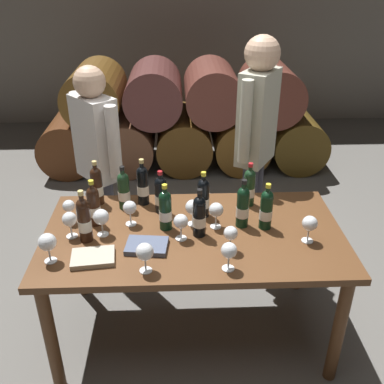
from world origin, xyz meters
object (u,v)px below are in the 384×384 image
(wine_bottle_3, at_px, (84,219))
(wine_bottle_2, at_px, (124,190))
(wine_glass_9, at_px, (70,220))
(leather_ledger, at_px, (147,246))
(wine_glass_2, at_px, (181,222))
(wine_glass_7, at_px, (101,218))
(wine_bottle_0, at_px, (165,210))
(wine_bottle_10, at_px, (143,185))
(wine_bottle_4, at_px, (243,206))
(wine_glass_10, at_px, (216,210))
(sommelier_presenting, at_px, (256,136))
(wine_bottle_8, at_px, (266,209))
(wine_bottle_1, at_px, (203,197))
(wine_bottle_11, at_px, (161,194))
(wine_glass_8, at_px, (130,208))
(tasting_notebook, at_px, (93,258))
(wine_glass_4, at_px, (229,251))
(wine_bottle_9, at_px, (249,187))
(wine_glass_3, at_px, (69,207))
(dining_table, at_px, (193,245))
(wine_bottle_7, at_px, (97,185))
(wine_glass_5, at_px, (310,224))
(wine_bottle_6, at_px, (199,216))
(wine_glass_0, at_px, (193,208))
(wine_glass_6, at_px, (47,243))
(wine_glass_1, at_px, (145,252))
(taster_seated_left, at_px, (98,156))
(wine_bottle_5, at_px, (94,205))

(wine_bottle_3, bearing_deg, wine_bottle_2, 62.79)
(wine_glass_9, xyz_separation_m, leather_ledger, (0.42, -0.13, -0.10))
(wine_bottle_2, height_order, leather_ledger, wine_bottle_2)
(wine_glass_2, xyz_separation_m, wine_glass_7, (-0.44, 0.06, 0.00))
(wine_bottle_0, xyz_separation_m, wine_glass_2, (0.09, -0.11, -0.01))
(wine_bottle_10, bearing_deg, wine_bottle_4, -25.87)
(wine_glass_10, bearing_deg, sommelier_presenting, 64.48)
(wine_bottle_8, bearing_deg, wine_glass_10, 177.16)
(wine_bottle_1, relative_size, wine_bottle_2, 1.03)
(wine_bottle_11, height_order, wine_glass_8, wine_bottle_11)
(tasting_notebook, bearing_deg, wine_glass_2, 14.45)
(wine_bottle_2, xyz_separation_m, wine_glass_4, (0.57, -0.63, -0.01))
(wine_bottle_9, xyz_separation_m, wine_glass_3, (-1.08, -0.17, -0.02))
(dining_table, relative_size, wine_bottle_7, 5.83)
(dining_table, height_order, wine_glass_2, wine_glass_2)
(wine_bottle_7, bearing_deg, wine_bottle_11, -16.58)
(wine_glass_5, height_order, wine_glass_8, wine_glass_5)
(wine_bottle_8, xyz_separation_m, wine_glass_4, (-0.25, -0.37, -0.01))
(wine_bottle_2, relative_size, wine_glass_4, 1.82)
(wine_glass_3, xyz_separation_m, tasting_notebook, (0.19, -0.37, -0.09))
(wine_glass_5, bearing_deg, wine_glass_7, 174.61)
(wine_bottle_8, xyz_separation_m, wine_glass_2, (-0.48, -0.10, -0.01))
(wine_bottle_9, distance_m, wine_bottle_11, 0.55)
(wine_bottle_2, xyz_separation_m, wine_bottle_6, (0.45, -0.32, 0.00))
(wine_bottle_3, xyz_separation_m, wine_glass_0, (0.59, 0.14, -0.02))
(wine_glass_3, bearing_deg, wine_bottle_8, -5.10)
(wine_bottle_0, distance_m, wine_glass_7, 0.36)
(wine_bottle_3, distance_m, wine_bottle_8, 1.01)
(wine_glass_6, relative_size, wine_glass_7, 1.02)
(wine_glass_6, height_order, wine_glass_10, wine_glass_6)
(sommelier_presenting, bearing_deg, wine_bottle_0, -131.59)
(wine_glass_3, bearing_deg, wine_glass_10, -5.85)
(wine_bottle_2, distance_m, sommelier_presenting, 1.01)
(wine_glass_4, distance_m, sommelier_presenting, 1.15)
(wine_bottle_2, distance_m, wine_bottle_9, 0.77)
(wine_glass_1, relative_size, wine_glass_10, 1.03)
(wine_glass_10, xyz_separation_m, taster_seated_left, (-0.76, 0.67, 0.05))
(wine_bottle_6, bearing_deg, wine_glass_7, 177.86)
(wine_bottle_6, distance_m, wine_glass_8, 0.41)
(wine_bottle_9, height_order, wine_glass_10, wine_bottle_9)
(wine_bottle_7, height_order, wine_glass_8, wine_bottle_7)
(wine_bottle_0, relative_size, leather_ledger, 1.28)
(wine_bottle_10, bearing_deg, wine_glass_8, -103.81)
(wine_bottle_4, xyz_separation_m, leather_ledger, (-0.54, -0.20, -0.11))
(wine_glass_2, relative_size, wine_glass_4, 1.00)
(dining_table, height_order, wine_bottle_11, wine_bottle_11)
(wine_bottle_5, relative_size, wine_glass_7, 1.76)
(wine_bottle_4, bearing_deg, wine_bottle_7, 161.31)
(wine_glass_1, bearing_deg, wine_bottle_8, 29.22)
(wine_bottle_11, height_order, taster_seated_left, taster_seated_left)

